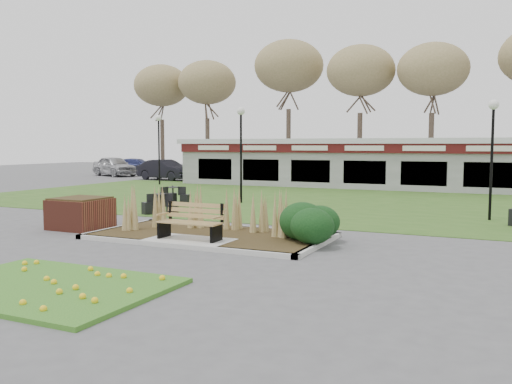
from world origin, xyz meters
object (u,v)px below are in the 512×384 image
at_px(lamp_post_far_left, 159,134).
at_px(car_black, 166,170).
at_px(car_blue, 138,166).
at_px(food_pavilion, 370,163).
at_px(bistro_set_a, 160,207).
at_px(lamp_post_mid_left, 241,133).
at_px(brick_planter, 81,213).
at_px(car_silver, 114,166).
at_px(park_bench, 192,221).
at_px(bistro_set_b, 173,199).
at_px(lamp_post_mid_right, 493,133).

height_order(lamp_post_far_left, car_black, lamp_post_far_left).
distance_m(lamp_post_far_left, car_blue, 13.92).
relative_size(food_pavilion, bistro_set_a, 18.29).
height_order(lamp_post_mid_left, lamp_post_far_left, lamp_post_far_left).
bearing_deg(food_pavilion, car_black, 176.06).
bearing_deg(food_pavilion, brick_planter, -103.06).
distance_m(lamp_post_mid_left, car_silver, 23.32).
bearing_deg(car_silver, bistro_set_a, -114.02).
distance_m(lamp_post_mid_left, car_black, 16.70).
xyz_separation_m(food_pavilion, bistro_set_a, (-4.31, -14.96, -1.22)).
bearing_deg(car_blue, park_bench, -150.04).
xyz_separation_m(lamp_post_far_left, bistro_set_b, (7.52, -9.71, -2.93)).
bearing_deg(food_pavilion, lamp_post_far_left, -166.95).
relative_size(bistro_set_a, car_black, 0.30).
bearing_deg(bistro_set_b, lamp_post_mid_left, 46.38).
height_order(food_pavilion, car_black, food_pavilion).
distance_m(park_bench, brick_planter, 4.47).
height_order(bistro_set_b, car_blue, car_blue).
bearing_deg(car_blue, brick_planter, -155.35).
height_order(lamp_post_mid_left, car_silver, lamp_post_mid_left).
distance_m(brick_planter, car_blue, 31.47).
distance_m(car_black, car_blue, 9.27).
bearing_deg(car_silver, food_pavilion, -76.50).
relative_size(food_pavilion, lamp_post_mid_left, 5.92).
bearing_deg(bistro_set_b, park_bench, -53.22).
relative_size(park_bench, car_black, 0.38).
distance_m(bistro_set_b, car_blue, 25.94).
distance_m(bistro_set_a, car_blue, 28.32).
bearing_deg(brick_planter, bistro_set_b, 97.85).
relative_size(bistro_set_a, bistro_set_b, 0.93).
xyz_separation_m(food_pavilion, car_blue, (-22.13, 7.04, -0.81)).
bearing_deg(brick_planter, car_black, 118.06).
relative_size(food_pavilion, car_black, 5.52).
relative_size(park_bench, food_pavilion, 0.07).
relative_size(lamp_post_far_left, bistro_set_b, 3.03).
xyz_separation_m(brick_planter, lamp_post_mid_left, (1.20, 8.47, 2.55)).
height_order(lamp_post_mid_left, car_blue, lamp_post_mid_left).
height_order(brick_planter, car_blue, car_blue).
height_order(brick_planter, car_black, car_black).
bearing_deg(park_bench, lamp_post_mid_right, 49.23).
bearing_deg(car_silver, car_black, -87.57).
xyz_separation_m(park_bench, car_blue, (-22.13, 26.75, 0.08)).
xyz_separation_m(lamp_post_far_left, bistro_set_a, (8.48, -12.00, -2.94)).
bearing_deg(car_black, park_bench, -134.07).
xyz_separation_m(car_silver, car_blue, (-0.40, 3.55, -0.14)).
distance_m(brick_planter, bistro_set_b, 6.36).
bearing_deg(car_blue, bistro_set_b, -149.09).
height_order(bistro_set_a, car_black, car_black).
bearing_deg(brick_planter, lamp_post_mid_left, 81.92).
relative_size(brick_planter, lamp_post_mid_right, 0.37).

